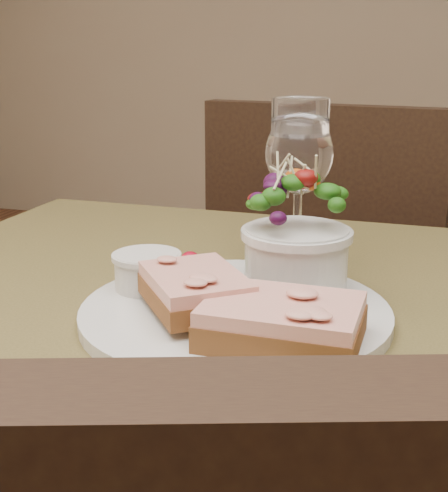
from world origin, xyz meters
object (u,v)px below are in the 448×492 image
(wine_glass, at_px, (299,158))
(ramekin, at_px, (147,269))
(salad_bowl, at_px, (297,231))
(dinner_plate, at_px, (235,313))
(sandwich_front, at_px, (282,321))
(cafe_table, at_px, (209,410))
(sandwich_back, at_px, (195,289))
(chair_far, at_px, (336,391))

(wine_glass, bearing_deg, ramekin, -126.75)
(ramekin, xyz_separation_m, salad_bowl, (0.14, 0.04, 0.04))
(dinner_plate, bearing_deg, sandwich_front, -46.10)
(cafe_table, bearing_deg, sandwich_front, -36.48)
(sandwich_front, bearing_deg, sandwich_back, 159.12)
(sandwich_front, bearing_deg, chair_far, 94.22)
(chair_far, relative_size, dinner_plate, 3.14)
(cafe_table, relative_size, dinner_plate, 2.79)
(dinner_plate, distance_m, sandwich_front, 0.09)
(sandwich_back, bearing_deg, salad_bowl, 103.80)
(cafe_table, distance_m, ramekin, 0.15)
(dinner_plate, relative_size, sandwich_front, 2.26)
(dinner_plate, height_order, ramekin, ramekin)
(chair_far, height_order, sandwich_front, chair_far)
(ramekin, bearing_deg, sandwich_front, -27.83)
(cafe_table, xyz_separation_m, sandwich_back, (-0.00, -0.03, 0.14))
(cafe_table, height_order, dinner_plate, dinner_plate)
(salad_bowl, xyz_separation_m, wine_glass, (-0.02, 0.11, 0.05))
(cafe_table, distance_m, wine_glass, 0.29)
(chair_far, bearing_deg, wine_glass, 99.14)
(dinner_plate, height_order, wine_glass, wine_glass)
(salad_bowl, distance_m, wine_glass, 0.13)
(cafe_table, bearing_deg, dinner_plate, -4.95)
(cafe_table, distance_m, sandwich_front, 0.17)
(chair_far, relative_size, salad_bowl, 7.09)
(sandwich_front, height_order, salad_bowl, salad_bowl)
(cafe_table, distance_m, chair_far, 0.82)
(chair_far, bearing_deg, sandwich_front, 101.32)
(sandwich_front, distance_m, ramekin, 0.18)
(sandwich_front, relative_size, salad_bowl, 1.00)
(ramekin, distance_m, wine_glass, 0.22)
(sandwich_back, distance_m, ramekin, 0.08)
(chair_far, distance_m, sandwich_back, 0.91)
(sandwich_front, distance_m, salad_bowl, 0.13)
(chair_far, relative_size, wine_glass, 5.14)
(ramekin, relative_size, wine_glass, 0.36)
(dinner_plate, bearing_deg, salad_bowl, 57.50)
(ramekin, bearing_deg, salad_bowl, 17.55)
(cafe_table, height_order, wine_glass, wine_glass)
(chair_far, bearing_deg, ramekin, 89.44)
(dinner_plate, height_order, sandwich_back, sandwich_back)
(ramekin, bearing_deg, chair_far, 82.20)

